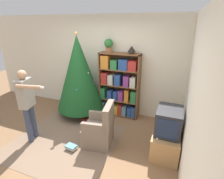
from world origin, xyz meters
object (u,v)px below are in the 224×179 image
christmas_tree (79,73)px  armchair (100,130)px  bookshelf (119,86)px  television (169,121)px  standing_person (27,101)px  table_lamp (132,49)px  potted_plant (109,44)px

christmas_tree → armchair: (1.04, -1.00, -0.84)m
bookshelf → television: bookshelf is taller
bookshelf → television: 1.76m
television → christmas_tree: christmas_tree is taller
standing_person → bookshelf: bearing=129.1°
christmas_tree → standing_person: size_ratio=1.41×
bookshelf → television: size_ratio=2.88×
television → christmas_tree: 2.50m
bookshelf → table_lamp: 1.01m
bookshelf → television: (1.35, -1.12, -0.13)m
potted_plant → table_lamp: (0.59, 0.00, -0.09)m
armchair → standing_person: 1.59m
christmas_tree → armchair: christmas_tree is taller
bookshelf → armchair: bookshelf is taller
standing_person → table_lamp: (1.66, 1.73, 0.88)m
television → armchair: television is taller
television → christmas_tree: bearing=161.7°
armchair → table_lamp: 2.01m
potted_plant → table_lamp: bearing=0.0°
christmas_tree → table_lamp: (1.28, 0.35, 0.63)m
standing_person → christmas_tree: bearing=151.9°
bookshelf → standing_person: size_ratio=1.09×
christmas_tree → potted_plant: bearing=27.0°
christmas_tree → table_lamp: bearing=15.4°
bookshelf → potted_plant: bearing=178.8°
television → table_lamp: bearing=133.1°
standing_person → table_lamp: 2.55m
bookshelf → standing_person: 2.20m
christmas_tree → standing_person: christmas_tree is taller
table_lamp → potted_plant: bearing=-180.0°
standing_person → television: bearing=90.0°
bookshelf → armchair: size_ratio=1.84×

